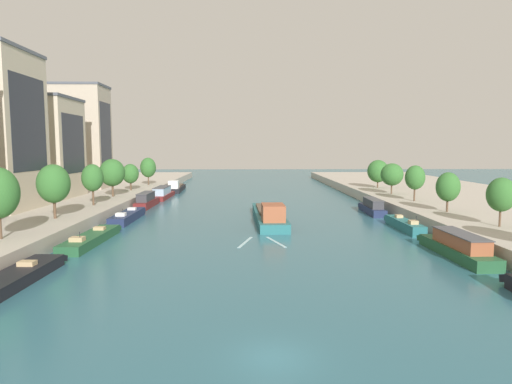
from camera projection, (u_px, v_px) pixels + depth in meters
name	position (u px, v px, depth m)	size (l,w,h in m)	color
ground_plane	(274.00, 358.00, 23.05)	(400.00, 400.00, 0.00)	#2D6070
quay_left	(29.00, 205.00, 76.93)	(36.00, 170.00, 1.94)	#B7AD9E
quay_right	(478.00, 204.00, 78.36)	(36.00, 170.00, 1.94)	#B7AD9E
barge_midriver	(269.00, 215.00, 65.51)	(4.81, 23.44, 3.46)	#23666B
wake_behind_barge	(261.00, 242.00, 51.23)	(5.60, 5.98, 0.03)	#A0CCD6
moored_boat_left_downstream	(8.00, 282.00, 34.42)	(3.18, 15.34, 2.14)	black
moored_boat_left_gap_after	(91.00, 238.00, 50.76)	(3.01, 14.05, 2.15)	#235633
moored_boat_left_midway	(128.00, 216.00, 66.59)	(2.56, 13.26, 2.34)	#1E284C
moored_boat_left_upstream	(147.00, 201.00, 81.44)	(2.47, 11.67, 2.79)	maroon
moored_boat_left_second	(163.00, 193.00, 95.31)	(3.02, 14.17, 2.60)	maroon
moored_boat_left_near	(176.00, 188.00, 111.03)	(3.80, 16.39, 3.06)	black
moored_boat_right_midway	(457.00, 247.00, 44.24)	(3.03, 13.22, 2.59)	#235633
moored_boat_right_second	(404.00, 224.00, 59.10)	(2.04, 11.33, 2.41)	#23666B
moored_boat_right_end	(372.00, 207.00, 73.63)	(2.57, 11.69, 2.55)	#1E284C
tree_left_past_mid	(54.00, 184.00, 55.98)	(4.14, 4.14, 7.08)	brown
tree_left_nearest	(92.00, 178.00, 68.92)	(3.38, 3.38, 6.59)	brown
tree_left_far	(112.00, 173.00, 81.13)	(4.69, 4.69, 7.08)	brown
tree_left_third	(130.00, 174.00, 93.32)	(3.54, 3.54, 5.69)	brown
tree_left_end_of_row	(148.00, 168.00, 106.54)	(3.82, 3.82, 6.73)	brown
tree_right_third	(501.00, 195.00, 50.30)	(3.24, 3.24, 5.77)	brown
tree_right_second	(448.00, 187.00, 61.85)	(3.32, 3.32, 5.72)	brown
tree_right_by_lamp	(415.00, 178.00, 74.38)	(3.35, 3.35, 6.17)	brown
tree_right_end_of_row	(392.00, 175.00, 85.68)	(4.39, 4.39, 6.10)	brown
tree_right_far	(378.00, 171.00, 98.64)	(4.76, 4.76, 6.39)	brown
building_left_tall	(45.00, 147.00, 79.96)	(11.07, 12.54, 18.47)	beige
building_left_corner	(82.00, 137.00, 97.90)	(11.16, 9.28, 23.21)	#B2A38E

